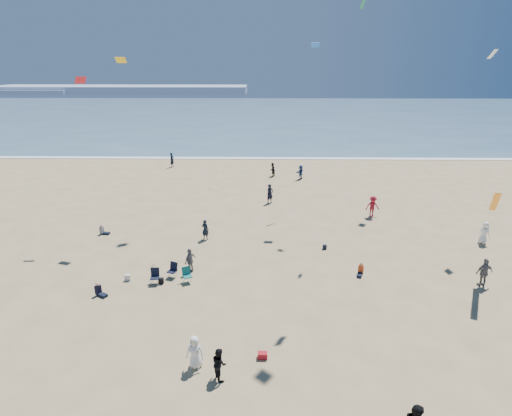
{
  "coord_description": "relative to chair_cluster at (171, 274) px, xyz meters",
  "views": [
    {
      "loc": [
        2.33,
        -11.2,
        13.07
      ],
      "look_at": [
        2.0,
        8.0,
        6.02
      ],
      "focal_mm": 28.0,
      "sensor_mm": 36.0,
      "label": 1
    }
  ],
  "objects": [
    {
      "name": "ocean",
      "position": [
        3.38,
        84.18,
        -0.47
      ],
      "size": [
        220.0,
        100.0,
        0.06
      ],
      "primitive_type": "cube",
      "color": "#476B84",
      "rests_on": "ground"
    },
    {
      "name": "surf_line",
      "position": [
        3.38,
        34.18,
        -0.46
      ],
      "size": [
        220.0,
        1.2,
        0.08
      ],
      "primitive_type": "cube",
      "color": "white",
      "rests_on": "ground"
    },
    {
      "name": "headland_far",
      "position": [
        -56.62,
        159.18,
        1.1
      ],
      "size": [
        110.0,
        20.0,
        3.2
      ],
      "primitive_type": "cube",
      "color": "#7A8EA8",
      "rests_on": "ground"
    },
    {
      "name": "headland_near",
      "position": [
        -96.62,
        154.18,
        0.5
      ],
      "size": [
        40.0,
        14.0,
        2.0
      ],
      "primitive_type": "cube",
      "color": "#7A8EA8",
      "rests_on": "ground"
    },
    {
      "name": "standing_flyers",
      "position": [
        10.64,
        5.98,
        0.39
      ],
      "size": [
        37.71,
        41.34,
        1.92
      ],
      "color": "slate",
      "rests_on": "ground"
    },
    {
      "name": "seated_group",
      "position": [
        3.89,
        -5.11,
        -0.08
      ],
      "size": [
        20.24,
        26.08,
        0.84
      ],
      "color": "white",
      "rests_on": "ground"
    },
    {
      "name": "chair_cluster",
      "position": [
        0.0,
        0.0,
        0.0
      ],
      "size": [
        2.73,
        1.52,
        1.0
      ],
      "color": "black",
      "rests_on": "ground"
    },
    {
      "name": "white_tote",
      "position": [
        -2.82,
        0.06,
        -0.3
      ],
      "size": [
        0.35,
        0.2,
        0.4
      ],
      "primitive_type": "cube",
      "color": "silver",
      "rests_on": "ground"
    },
    {
      "name": "black_backpack",
      "position": [
        -0.61,
        -0.28,
        -0.31
      ],
      "size": [
        0.3,
        0.22,
        0.38
      ],
      "primitive_type": "cube",
      "color": "black",
      "rests_on": "ground"
    },
    {
      "name": "cooler",
      "position": [
        5.76,
        -6.87,
        -0.35
      ],
      "size": [
        0.45,
        0.3,
        0.3
      ],
      "primitive_type": "cube",
      "color": "#AC1820",
      "rests_on": "ground"
    },
    {
      "name": "navy_bag",
      "position": [
        10.34,
        4.8,
        -0.33
      ],
      "size": [
        0.28,
        0.18,
        0.34
      ],
      "primitive_type": "cube",
      "color": "black",
      "rests_on": "ground"
    },
    {
      "name": "kites_aloft",
      "position": [
        13.22,
        1.72,
        13.4
      ],
      "size": [
        45.46,
        43.99,
        26.05
      ],
      "color": "yellow",
      "rests_on": "ground"
    }
  ]
}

